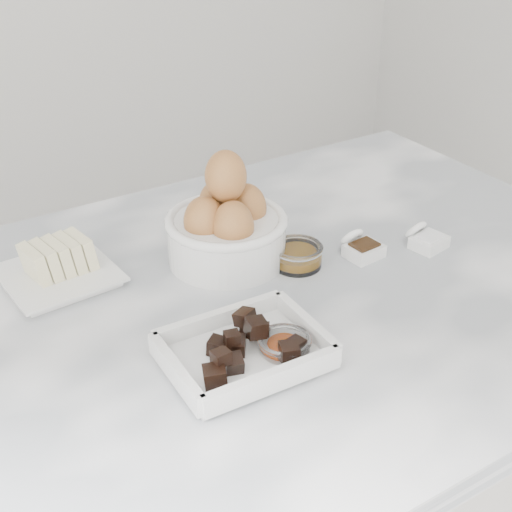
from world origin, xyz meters
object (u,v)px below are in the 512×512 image
at_px(honey_bowl, 297,255).
at_px(chocolate_dish, 244,347).
at_px(butter_plate, 55,267).
at_px(sugar_ramekin, 229,219).
at_px(vanilla_spoon, 361,247).
at_px(egg_bowl, 226,226).
at_px(salt_spoon, 426,239).
at_px(zest_bowl, 284,346).

bearing_deg(honey_bowl, chocolate_dish, -140.43).
bearing_deg(butter_plate, sugar_ramekin, -1.32).
distance_m(sugar_ramekin, vanilla_spoon, 0.22).
bearing_deg(honey_bowl, butter_plate, 155.02).
bearing_deg(egg_bowl, butter_plate, 161.86).
relative_size(sugar_ramekin, salt_spoon, 1.06).
xyz_separation_m(egg_bowl, zest_bowl, (-0.06, -0.24, -0.04)).
bearing_deg(butter_plate, salt_spoon, -21.77).
bearing_deg(sugar_ramekin, honey_bowl, -76.69).
distance_m(chocolate_dish, egg_bowl, 0.25).
distance_m(chocolate_dish, honey_bowl, 0.24).
height_order(sugar_ramekin, honey_bowl, sugar_ramekin).
relative_size(butter_plate, zest_bowl, 2.42).
bearing_deg(egg_bowl, sugar_ramekin, 56.90).
bearing_deg(butter_plate, vanilla_spoon, -22.71).
bearing_deg(vanilla_spoon, butter_plate, 157.29).
bearing_deg(egg_bowl, salt_spoon, -24.69).
relative_size(egg_bowl, honey_bowl, 2.36).
xyz_separation_m(sugar_ramekin, salt_spoon, (0.24, -0.20, -0.01)).
distance_m(sugar_ramekin, salt_spoon, 0.31).
bearing_deg(honey_bowl, sugar_ramekin, 103.31).
bearing_deg(chocolate_dish, egg_bowl, 64.72).
xyz_separation_m(sugar_ramekin, zest_bowl, (-0.11, -0.32, -0.01)).
bearing_deg(sugar_ramekin, chocolate_dish, -117.28).
xyz_separation_m(sugar_ramekin, honey_bowl, (0.03, -0.14, -0.01)).
bearing_deg(honey_bowl, salt_spoon, -16.44).
height_order(sugar_ramekin, zest_bowl, sugar_ramekin).
distance_m(chocolate_dish, zest_bowl, 0.05).
distance_m(butter_plate, egg_bowl, 0.26).
distance_m(egg_bowl, vanilla_spoon, 0.21).
relative_size(sugar_ramekin, zest_bowl, 1.12).
height_order(honey_bowl, salt_spoon, salt_spoon).
distance_m(vanilla_spoon, salt_spoon, 0.11).
relative_size(egg_bowl, zest_bowl, 2.72).
bearing_deg(sugar_ramekin, butter_plate, 178.68).
bearing_deg(salt_spoon, egg_bowl, 155.31).
xyz_separation_m(butter_plate, salt_spoon, (0.53, -0.21, -0.01)).
distance_m(chocolate_dish, vanilla_spoon, 0.32).
bearing_deg(honey_bowl, zest_bowl, -129.13).
distance_m(honey_bowl, salt_spoon, 0.21).
relative_size(chocolate_dish, zest_bowl, 2.94).
height_order(honey_bowl, vanilla_spoon, vanilla_spoon).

